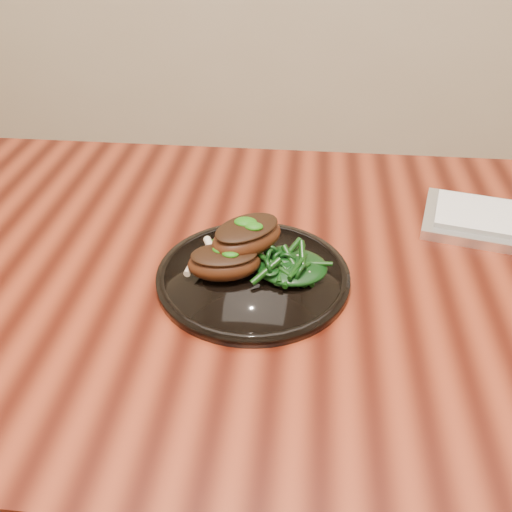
{
  "coord_description": "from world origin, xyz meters",
  "views": [
    {
      "loc": [
        -0.03,
        -0.67,
        1.24
      ],
      "look_at": [
        -0.09,
        -0.02,
        0.78
      ],
      "focal_mm": 40.0,
      "sensor_mm": 36.0,
      "label": 1
    }
  ],
  "objects": [
    {
      "name": "herb_smear",
      "position": [
        -0.13,
        0.02,
        0.77
      ],
      "size": [
        0.09,
        0.06,
        0.01
      ],
      "primitive_type": "ellipsoid",
      "color": "#0E4907",
      "rests_on": "plate"
    },
    {
      "name": "lamb_chop_front",
      "position": [
        -0.13,
        -0.05,
        0.79
      ],
      "size": [
        0.11,
        0.08,
        0.04
      ],
      "color": "#3F1C0C",
      "rests_on": "plate"
    },
    {
      "name": "desk",
      "position": [
        0.0,
        0.0,
        0.67
      ],
      "size": [
        1.6,
        0.8,
        0.75
      ],
      "color": "#360D06",
      "rests_on": "ground"
    },
    {
      "name": "lamb_chop_back",
      "position": [
        -0.11,
        -0.01,
        0.81
      ],
      "size": [
        0.13,
        0.13,
        0.05
      ],
      "color": "#3F1C0C",
      "rests_on": "plate"
    },
    {
      "name": "greens_heap",
      "position": [
        -0.04,
        -0.03,
        0.78
      ],
      "size": [
        0.1,
        0.09,
        0.04
      ],
      "color": "black",
      "rests_on": "plate"
    },
    {
      "name": "plate",
      "position": [
        -0.1,
        -0.04,
        0.76
      ],
      "size": [
        0.27,
        0.27,
        0.02
      ],
      "color": "black",
      "rests_on": "desk"
    }
  ]
}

